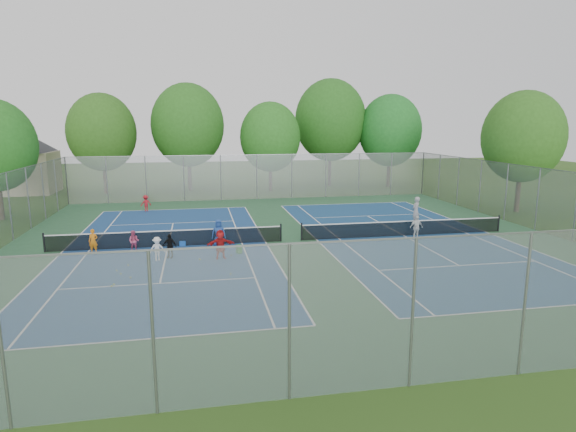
% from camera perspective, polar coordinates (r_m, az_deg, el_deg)
% --- Properties ---
extents(ground, '(120.00, 120.00, 0.00)m').
position_cam_1_polar(ground, '(28.09, 0.38, -2.99)').
color(ground, '#2C4E18').
rests_on(ground, ground).
extents(court_pad, '(32.00, 32.00, 0.01)m').
position_cam_1_polar(court_pad, '(28.08, 0.38, -2.98)').
color(court_pad, '#2B5B38').
rests_on(court_pad, ground).
extents(court_left, '(10.97, 23.77, 0.01)m').
position_cam_1_polar(court_left, '(27.64, -14.04, -3.52)').
color(court_left, navy).
rests_on(court_left, court_pad).
extents(court_right, '(10.97, 23.77, 0.01)m').
position_cam_1_polar(court_right, '(30.19, 13.54, -2.28)').
color(court_right, navy).
rests_on(court_right, court_pad).
extents(net_left, '(12.87, 0.10, 0.91)m').
position_cam_1_polar(net_left, '(27.53, -14.08, -2.64)').
color(net_left, black).
rests_on(net_left, ground).
extents(net_right, '(12.87, 0.10, 0.91)m').
position_cam_1_polar(net_right, '(30.09, 13.58, -1.46)').
color(net_right, black).
rests_on(net_right, ground).
extents(fence_north, '(32.00, 0.10, 4.00)m').
position_cam_1_polar(fence_north, '(43.33, -3.72, 4.63)').
color(fence_north, gray).
rests_on(fence_north, ground).
extents(fence_south, '(32.00, 0.10, 4.00)m').
position_cam_1_polar(fence_south, '(12.89, 14.54, -11.18)').
color(fence_south, gray).
rests_on(fence_south, ground).
extents(fence_east, '(0.10, 32.00, 4.00)m').
position_cam_1_polar(fence_east, '(34.50, 27.47, 1.78)').
color(fence_east, gray).
rests_on(fence_east, ground).
extents(house, '(11.03, 11.03, 7.30)m').
position_cam_1_polar(house, '(53.49, -29.20, 6.86)').
color(house, '#B7A88C').
rests_on(house, ground).
extents(tree_nw, '(6.40, 6.40, 9.58)m').
position_cam_1_polar(tree_nw, '(49.52, -21.20, 9.23)').
color(tree_nw, '#443326').
rests_on(tree_nw, ground).
extents(tree_nl, '(7.20, 7.20, 10.69)m').
position_cam_1_polar(tree_nl, '(49.74, -11.80, 10.49)').
color(tree_nl, '#443326').
rests_on(tree_nl, ground).
extents(tree_nc, '(6.00, 6.00, 8.85)m').
position_cam_1_polar(tree_nc, '(48.31, -2.13, 9.34)').
color(tree_nc, '#443326').
rests_on(tree_nc, ground).
extents(tree_nr, '(7.60, 7.60, 11.42)m').
position_cam_1_polar(tree_nr, '(52.71, 5.05, 11.24)').
color(tree_nr, '#443326').
rests_on(tree_nr, ground).
extents(tree_ne, '(6.60, 6.60, 9.77)m').
position_cam_1_polar(tree_ne, '(52.79, 12.00, 9.88)').
color(tree_ne, '#443326').
rests_on(tree_ne, ground).
extents(tree_side_e, '(6.00, 6.00, 9.20)m').
position_cam_1_polar(tree_side_e, '(40.77, 26.08, 8.43)').
color(tree_side_e, '#443326').
rests_on(tree_side_e, ground).
extents(ball_crate, '(0.38, 0.38, 0.29)m').
position_cam_1_polar(ball_crate, '(27.64, -12.42, -3.17)').
color(ball_crate, '#1753B1').
rests_on(ball_crate, ground).
extents(ball_hopper, '(0.32, 0.32, 0.47)m').
position_cam_1_polar(ball_hopper, '(25.53, -5.82, -3.93)').
color(ball_hopper, '#227E27').
rests_on(ball_hopper, ground).
extents(student_a, '(0.51, 0.37, 1.29)m').
position_cam_1_polar(student_a, '(27.39, -22.09, -2.78)').
color(student_a, orange).
rests_on(student_a, ground).
extents(student_b, '(0.65, 0.56, 1.16)m').
position_cam_1_polar(student_b, '(26.95, -17.79, -2.86)').
color(student_b, '#D25178').
rests_on(student_b, ground).
extents(student_c, '(0.87, 0.62, 1.22)m').
position_cam_1_polar(student_c, '(24.86, -15.25, -3.78)').
color(student_c, white).
rests_on(student_c, ground).
extents(student_d, '(0.80, 0.57, 1.25)m').
position_cam_1_polar(student_d, '(25.18, -13.85, -3.49)').
color(student_d, black).
rests_on(student_d, ground).
extents(student_e, '(0.78, 0.52, 1.58)m').
position_cam_1_polar(student_e, '(26.84, -8.22, -2.03)').
color(student_e, '#294E98').
rests_on(student_e, ground).
extents(student_f, '(1.43, 0.57, 1.50)m').
position_cam_1_polar(student_f, '(24.53, -8.01, -3.36)').
color(student_f, red).
rests_on(student_f, ground).
extents(child_far_baseline, '(0.95, 0.76, 1.28)m').
position_cam_1_polar(child_far_baseline, '(38.97, -16.49, 1.46)').
color(child_far_baseline, '#A71720').
rests_on(child_far_baseline, ground).
extents(instructor, '(0.85, 0.81, 1.95)m').
position_cam_1_polar(instructor, '(33.25, 14.91, 0.56)').
color(instructor, '#97979A').
rests_on(instructor, ground).
extents(teen_court_b, '(0.86, 0.42, 1.42)m').
position_cam_1_polar(teen_court_b, '(29.41, 14.96, -1.31)').
color(teen_court_b, white).
rests_on(teen_court_b, ground).
extents(tennis_ball_0, '(0.07, 0.07, 0.07)m').
position_cam_1_polar(tennis_ball_0, '(22.56, -18.16, -6.99)').
color(tennis_ball_0, '#CED832').
rests_on(tennis_ball_0, ground).
extents(tennis_ball_1, '(0.07, 0.07, 0.07)m').
position_cam_1_polar(tennis_ball_1, '(24.50, -18.41, -5.59)').
color(tennis_ball_1, yellow).
rests_on(tennis_ball_1, ground).
extents(tennis_ball_2, '(0.07, 0.07, 0.07)m').
position_cam_1_polar(tennis_ball_2, '(21.87, -19.93, -7.67)').
color(tennis_ball_2, '#C8E836').
rests_on(tennis_ball_2, ground).
extents(tennis_ball_3, '(0.07, 0.07, 0.07)m').
position_cam_1_polar(tennis_ball_3, '(23.25, -19.21, -6.52)').
color(tennis_ball_3, '#B5D431').
rests_on(tennis_ball_3, ground).
extents(tennis_ball_4, '(0.07, 0.07, 0.07)m').
position_cam_1_polar(tennis_ball_4, '(21.70, -20.18, -7.84)').
color(tennis_ball_4, '#CAD531').
rests_on(tennis_ball_4, ground).
extents(tennis_ball_5, '(0.07, 0.07, 0.07)m').
position_cam_1_polar(tennis_ball_5, '(26.51, -7.95, -3.87)').
color(tennis_ball_5, '#E9F438').
rests_on(tennis_ball_5, ground).
extents(tennis_ball_6, '(0.07, 0.07, 0.07)m').
position_cam_1_polar(tennis_ball_6, '(22.12, -6.82, -6.86)').
color(tennis_ball_6, yellow).
rests_on(tennis_ball_6, ground).
extents(tennis_ball_7, '(0.07, 0.07, 0.07)m').
position_cam_1_polar(tennis_ball_7, '(24.62, -10.40, -5.11)').
color(tennis_ball_7, '#CFEC36').
rests_on(tennis_ball_7, ground).
extents(tennis_ball_8, '(0.07, 0.07, 0.07)m').
position_cam_1_polar(tennis_ball_8, '(23.81, -19.65, -6.14)').
color(tennis_ball_8, yellow).
rests_on(tennis_ball_8, ground).
extents(tennis_ball_9, '(0.07, 0.07, 0.07)m').
position_cam_1_polar(tennis_ball_9, '(25.11, -6.76, -4.68)').
color(tennis_ball_9, gold).
rests_on(tennis_ball_9, ground).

